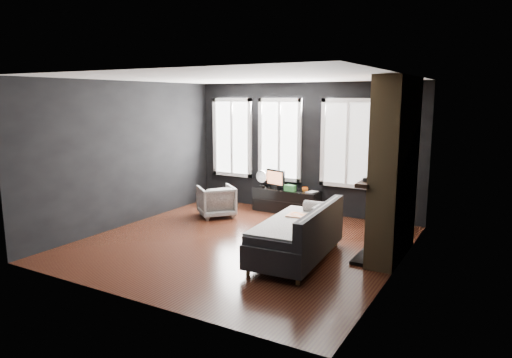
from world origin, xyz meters
The scene contains 18 objects.
floor centered at (0.00, 0.00, 0.00)m, with size 5.00×5.00×0.00m, color black.
ceiling centered at (0.00, 0.00, 2.70)m, with size 5.00×5.00×0.00m, color white.
wall_back centered at (0.00, 2.50, 1.35)m, with size 5.00×0.02×2.70m, color black.
wall_left centered at (-2.50, 0.00, 1.35)m, with size 0.02×5.00×2.70m, color black.
wall_right centered at (2.50, 0.00, 1.35)m, with size 0.02×5.00×2.70m, color black.
windows centered at (-0.45, 2.46, 2.38)m, with size 4.00×0.16×1.76m, color white, non-canonical shape.
fireplace centered at (2.30, 0.60, 1.35)m, with size 0.70×1.62×2.70m, color #93724C, non-canonical shape.
sofa centered at (1.10, -0.24, 0.42)m, with size 0.98×1.96×0.84m, color black, non-canonical shape.
stripe_pillow centered at (1.29, 0.09, 0.61)m, with size 0.08×0.33×0.33m, color gray.
armchair centered at (-1.36, 1.23, 0.35)m, with size 0.68×0.63×0.70m, color white.
media_console centered at (-0.26, 2.24, 0.24)m, with size 1.42×0.44×0.49m, color black, non-canonical shape.
monitor centered at (-0.53, 2.25, 0.71)m, with size 0.50×0.11×0.45m, color black, non-canonical shape.
desk_fan centered at (-0.85, 2.22, 0.68)m, with size 0.27×0.27×0.38m, color gray, non-canonical shape.
mug centered at (0.16, 2.22, 0.55)m, with size 0.13×0.10×0.13m, color #D35911.
book centered at (0.23, 2.26, 0.60)m, with size 0.17×0.02×0.23m, color #B4A28E.
storage_box centered at (-0.14, 2.15, 0.55)m, with size 0.22×0.14×0.12m, color #2E7D38.
mantel_vase centered at (2.05, 1.05, 1.33)m, with size 0.19×0.20×0.19m, color yellow.
mantel_clock centered at (2.05, 0.05, 1.25)m, with size 0.13×0.13×0.04m, color black.
Camera 1 is at (3.82, -6.22, 2.40)m, focal length 32.00 mm.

